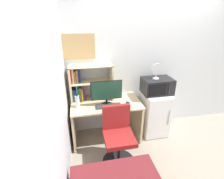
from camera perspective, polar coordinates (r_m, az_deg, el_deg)
wall_back at (r=3.46m, az=19.70°, el=8.64°), size 6.40×0.04×2.60m
wall_left at (r=1.52m, az=-19.75°, el=-10.81°), size 0.04×4.40×2.60m
desk at (r=3.02m, az=-2.00°, el=-8.35°), size 1.19×0.65×0.76m
hutch_bookshelf at (r=2.91m, az=-9.28°, el=2.33°), size 0.73×0.29×0.62m
monitor at (r=2.72m, az=-1.86°, el=-0.78°), size 0.51×0.18×0.43m
keyboard at (r=2.77m, az=-1.17°, el=-5.60°), size 0.43×0.14×0.02m
computer_mouse at (r=2.86m, az=5.41°, el=-4.56°), size 0.07×0.11×0.03m
water_bottle at (r=2.77m, az=-11.68°, el=-3.93°), size 0.07×0.07×0.23m
mini_fridge at (r=3.34m, az=14.03°, el=-7.68°), size 0.47×0.53×0.84m
microwave at (r=3.09m, az=15.03°, el=1.21°), size 0.52×0.37×0.27m
desk_fan at (r=2.97m, az=14.97°, el=6.37°), size 0.19×0.11×0.28m
desk_chair at (r=2.64m, az=2.07°, el=-16.58°), size 0.51×0.51×0.93m
wall_corkboard at (r=2.88m, az=-13.95°, el=13.89°), size 0.79×0.02×0.41m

